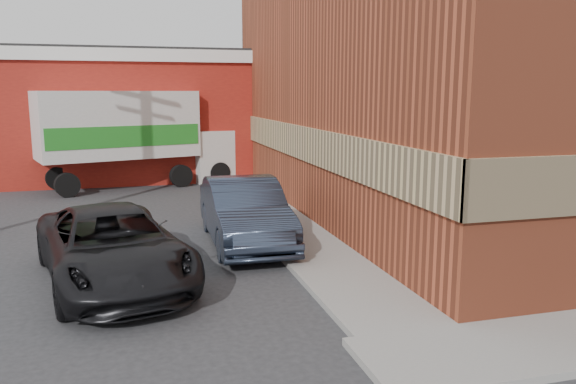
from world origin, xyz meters
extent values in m
plane|color=#28282B|center=(0.00, 0.00, 0.00)|extent=(90.00, 90.00, 0.00)
cube|color=#A14429|center=(8.50, 9.00, 4.50)|extent=(14.00, 18.00, 9.00)
cube|color=tan|center=(1.46, 9.00, 2.30)|extent=(0.08, 18.16, 1.00)
cube|color=gray|center=(0.60, 9.00, 0.06)|extent=(1.80, 18.00, 0.12)
cube|color=maroon|center=(-6.00, 20.00, 2.50)|extent=(16.00, 8.00, 5.00)
cube|color=silver|center=(-6.00, 20.00, 5.25)|extent=(16.30, 8.30, 0.50)
cube|color=black|center=(-6.00, 20.00, 5.55)|extent=(16.00, 8.00, 0.10)
imported|color=#2A3346|center=(-0.80, 6.12, 0.83)|extent=(1.82, 5.04, 1.65)
imported|color=black|center=(-3.93, 3.92, 0.75)|extent=(3.60, 5.83, 1.51)
cube|color=silver|center=(-4.00, 15.75, 2.55)|extent=(6.43, 4.00, 2.60)
cube|color=#217E22|center=(-3.66, 14.59, 2.15)|extent=(5.57, 1.66, 0.80)
cube|color=silver|center=(-0.26, 16.85, 1.10)|extent=(2.35, 2.62, 2.20)
cylinder|color=black|center=(-5.83, 14.17, 0.45)|extent=(0.95, 0.54, 0.90)
cylinder|color=black|center=(-6.39, 16.09, 0.45)|extent=(0.95, 0.54, 0.90)
cylinder|color=black|center=(-1.61, 15.41, 0.45)|extent=(0.95, 0.54, 0.90)
cylinder|color=black|center=(-2.17, 17.33, 0.45)|extent=(0.95, 0.54, 0.90)
cylinder|color=black|center=(0.02, 15.89, 0.45)|extent=(0.95, 0.54, 0.90)
cylinder|color=black|center=(-0.54, 17.81, 0.45)|extent=(0.95, 0.54, 0.90)
camera|label=1|loc=(-3.43, -7.50, 3.80)|focal=35.00mm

